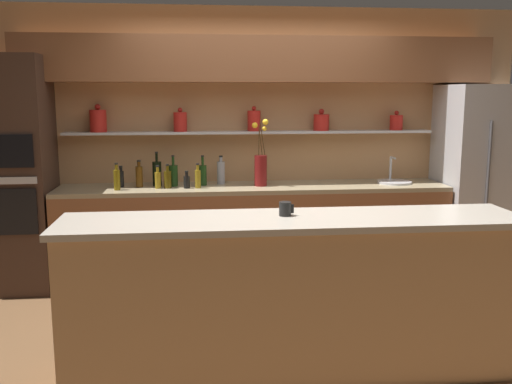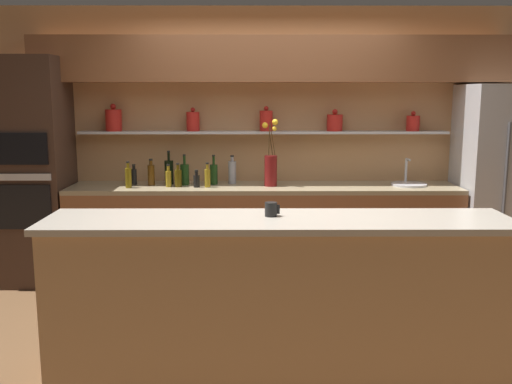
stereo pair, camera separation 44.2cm
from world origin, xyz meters
name	(u,v)px [view 1 (the left image)]	position (x,y,z in m)	size (l,w,h in m)	color
ground_plane	(278,331)	(0.00, 0.00, 0.00)	(12.00, 12.00, 0.00)	brown
back_wall_unit	(256,117)	(0.00, 1.53, 1.55)	(5.20, 0.44, 2.60)	tan
back_counter_unit	(254,233)	(-0.06, 1.24, 0.46)	(3.65, 0.62, 0.92)	brown
island_counter	(293,296)	(0.00, -0.64, 0.51)	(2.88, 0.61, 1.02)	tan
refrigerator	(483,181)	(2.20, 1.20, 0.93)	(0.81, 0.73, 1.86)	#B7B7BC
oven_tower	(11,175)	(-2.25, 1.24, 1.05)	(0.70, 0.64, 2.11)	#3D281E
flower_vase	(261,166)	(0.01, 1.22, 1.10)	(0.15, 0.14, 0.63)	maroon
sink_fixture	(394,181)	(1.32, 1.25, 0.94)	(0.33, 0.33, 0.25)	#B7B7BC
bottle_wine_0	(173,175)	(-0.81, 1.29, 1.02)	(0.08, 0.08, 0.29)	#193814
bottle_oil_1	(198,178)	(-0.58, 1.15, 1.01)	(0.05, 0.05, 0.23)	olive
bottle_spirit_2	(221,172)	(-0.36, 1.37, 1.03)	(0.08, 0.08, 0.27)	gray
bottle_oil_3	(168,179)	(-0.85, 1.17, 1.01)	(0.07, 0.07, 0.22)	#47380A
bottle_sauce_4	(121,178)	(-1.29, 1.30, 1.00)	(0.05, 0.05, 0.20)	black
bottle_spirit_5	(139,176)	(-1.12, 1.26, 1.03)	(0.06, 0.06, 0.25)	#4C2D0C
bottle_wine_6	(157,173)	(-0.96, 1.33, 1.04)	(0.08, 0.08, 0.32)	black
bottle_oil_7	(158,179)	(-0.94, 1.17, 1.00)	(0.05, 0.05, 0.21)	olive
bottle_sauce_8	(187,181)	(-0.68, 1.15, 0.98)	(0.06, 0.06, 0.16)	black
bottle_wine_9	(203,174)	(-0.53, 1.31, 1.02)	(0.07, 0.07, 0.28)	#193814
bottle_oil_10	(117,179)	(-1.30, 1.12, 1.02)	(0.06, 0.06, 0.25)	brown
coffee_mug	(285,209)	(-0.04, -0.59, 1.06)	(0.10, 0.08, 0.09)	black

